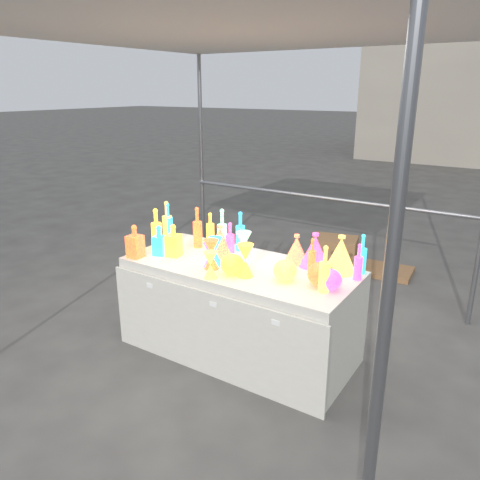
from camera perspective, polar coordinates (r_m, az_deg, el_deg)
The scene contains 34 objects.
ground at distance 3.94m, azimuth 0.00°, elevation -13.26°, with size 80.00×80.00×0.00m, color #615F5A.
canopy_tent at distance 3.39m, azimuth 0.09°, elevation 23.76°, with size 3.15×3.15×2.46m.
display_table at distance 3.75m, azimuth -0.08°, elevation -8.43°, with size 1.84×0.83×0.75m.
cardboard_box_closed at distance 5.66m, azimuth 11.41°, elevation -1.52°, with size 0.51×0.37×0.37m, color #946842.
cardboard_box_flat at distance 5.69m, azimuth 16.97°, elevation -3.56°, with size 0.65×0.47×0.06m, color #946842.
bottle_0 at distance 4.10m, azimuth -3.64°, elevation 1.53°, with size 0.07×0.07×0.27m, color red, non-canonical shape.
bottle_1 at distance 4.15m, azimuth -8.76°, elevation 2.15°, with size 0.08×0.08×0.35m, color #1E8C19, non-canonical shape.
bottle_2 at distance 3.96m, azimuth -5.21°, elevation 1.55°, with size 0.08×0.08×0.35m, color orange, non-canonical shape.
bottle_3 at distance 3.78m, azimuth -1.21°, elevation 0.16°, with size 0.07×0.07×0.27m, color blue, non-canonical shape.
bottle_4 at distance 4.15m, azimuth -8.87°, elevation 2.25°, with size 0.09×0.09×0.37m, color #116D64, non-canonical shape.
bottle_5 at distance 3.84m, azimuth -2.18°, elevation 1.17°, with size 0.08×0.08×0.37m, color #D32A9B, non-canonical shape.
bottle_6 at distance 4.01m, azimuth -10.16°, elevation 1.45°, with size 0.09×0.09×0.34m, color red, non-canonical shape.
bottle_7 at distance 3.87m, azimuth 0.04°, elevation 1.10°, with size 0.08×0.08×0.33m, color #1E8C19, non-canonical shape.
decanter_0 at distance 3.79m, azimuth -8.11°, elevation -0.02°, with size 0.11×0.11×0.27m, color red, non-canonical shape.
decanter_1 at distance 3.81m, azimuth -12.69°, elevation -0.14°, with size 0.11×0.11×0.27m, color orange, non-canonical shape.
decanter_2 at distance 3.84m, azimuth -9.81°, elevation -0.04°, with size 0.10×0.10×0.25m, color #1E8C19, non-canonical shape.
hourglass_0 at distance 3.50m, azimuth -3.52°, elevation -1.75°, with size 0.11×0.11×0.23m, color orange, non-canonical shape.
hourglass_1 at distance 3.55m, azimuth -3.72°, elevation -1.80°, with size 0.09×0.09×0.19m, color blue, non-canonical shape.
hourglass_2 at distance 3.33m, azimuth -3.63°, elevation -3.06°, with size 0.10×0.10×0.20m, color #116D64, non-canonical shape.
hourglass_3 at distance 3.62m, azimuth 0.44°, elevation -0.87°, with size 0.12×0.12×0.25m, color #D32A9B, non-canonical shape.
hourglass_4 at distance 3.35m, azimuth 0.66°, elevation -2.51°, with size 0.12×0.12×0.24m, color red, non-canonical shape.
hourglass_5 at distance 3.57m, azimuth -3.00°, elevation -1.39°, with size 0.11×0.11×0.22m, color #1E8C19, non-canonical shape.
globe_0 at distance 3.40m, azimuth -0.94°, elevation -3.12°, with size 0.17×0.17×0.14m, color red, non-canonical shape.
globe_1 at distance 3.30m, azimuth 5.50°, elevation -3.86°, with size 0.17×0.17×0.14m, color #116D64, non-canonical shape.
globe_2 at distance 3.25m, azimuth 9.85°, elevation -4.31°, with size 0.19×0.19×0.15m, color orange, non-canonical shape.
globe_3 at distance 3.21m, azimuth 10.88°, elevation -4.89°, with size 0.16×0.16×0.13m, color blue, non-canonical shape.
lampshade_0 at distance 3.78m, azimuth -2.44°, elevation -0.03°, with size 0.21×0.21×0.25m, color yellow, non-canonical shape.
lampshade_1 at distance 3.64m, azimuth 6.89°, elevation -1.04°, with size 0.19×0.19×0.23m, color yellow, non-canonical shape.
lampshade_2 at distance 3.58m, azimuth 9.12°, elevation -1.19°, with size 0.22×0.22×0.26m, color blue, non-canonical shape.
lampshade_3 at distance 3.50m, azimuth 12.18°, elevation -1.65°, with size 0.24×0.24×0.28m, color #116D64, non-canonical shape.
bottle_8 at distance 3.51m, azimuth 14.67°, elevation -1.65°, with size 0.07×0.07×0.30m, color #1E8C19, non-canonical shape.
bottle_9 at distance 3.46m, azimuth 8.79°, elevation -1.86°, with size 0.06×0.06×0.26m, color orange, non-canonical shape.
bottle_10 at distance 3.39m, azimuth 14.24°, elevation -2.59°, with size 0.06×0.06×0.27m, color blue, non-canonical shape.
bottle_11 at distance 3.13m, azimuth 10.29°, elevation -3.49°, with size 0.07×0.07×0.33m, color #116D64, non-canonical shape.
Camera 1 is at (1.82, -2.83, 2.05)m, focal length 35.00 mm.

